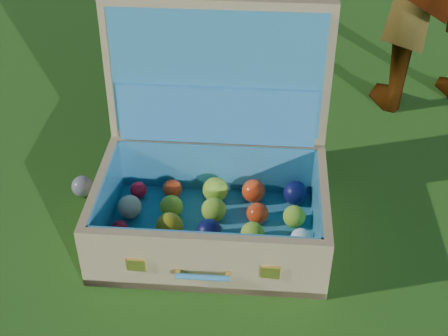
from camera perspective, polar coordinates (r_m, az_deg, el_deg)
The scene contains 3 objects.
ground at distance 1.83m, azimuth -1.37°, elevation -7.07°, with size 60.00×60.00×0.00m, color #215114.
stray_ball at distance 2.03m, azimuth -12.81°, elevation -1.65°, with size 0.07×0.07×0.07m, color teal.
suitcase at distance 1.80m, azimuth -1.05°, elevation -0.46°, with size 0.79×0.70×0.63m.
Camera 1 is at (0.61, -1.16, 1.28)m, focal length 50.00 mm.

